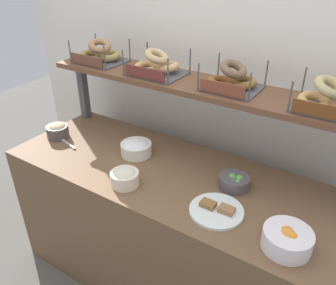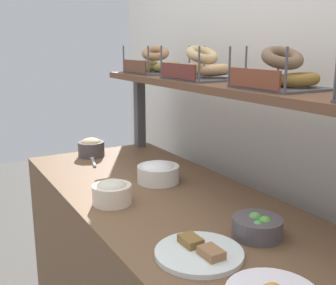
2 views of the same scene
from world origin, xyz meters
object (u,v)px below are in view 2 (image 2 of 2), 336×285
at_px(serving_spoon_near_plate, 92,159).
at_px(bagel_basket_plain, 201,68).
at_px(bowl_cream_cheese, 158,172).
at_px(bagel_basket_cinnamon_raisin, 280,75).
at_px(bowl_hummus, 91,147).
at_px(bowl_potato_salad, 112,192).
at_px(bagel_basket_everything, 155,64).
at_px(bowl_veggie_mix, 257,227).
at_px(serving_plate_white, 199,252).

height_order(serving_spoon_near_plate, bagel_basket_plain, bagel_basket_plain).
height_order(bowl_cream_cheese, bagel_basket_cinnamon_raisin, bagel_basket_cinnamon_raisin).
height_order(bowl_hummus, bowl_cream_cheese, bowl_hummus).
height_order(bowl_hummus, bowl_potato_salad, bowl_hummus).
bearing_deg(bowl_hummus, bagel_basket_everything, 68.50).
bearing_deg(bagel_basket_cinnamon_raisin, bagel_basket_everything, -179.86).
relative_size(bowl_cream_cheese, bagel_basket_plain, 0.59).
distance_m(bowl_veggie_mix, bowl_cream_cheese, 0.61).
height_order(serving_plate_white, bagel_basket_everything, bagel_basket_everything).
relative_size(bowl_potato_salad, bagel_basket_plain, 0.48).
bearing_deg(bowl_potato_salad, bagel_basket_plain, 104.42).
height_order(serving_plate_white, serving_spoon_near_plate, serving_plate_white).
bearing_deg(serving_spoon_near_plate, bowl_potato_salad, -12.93).
distance_m(bowl_hummus, serving_spoon_near_plate, 0.10).
xyz_separation_m(bagel_basket_everything, bagel_basket_plain, (0.43, -0.01, 0.00)).
xyz_separation_m(bowl_veggie_mix, bowl_cream_cheese, (-0.61, -0.01, 0.01)).
bearing_deg(bowl_veggie_mix, bagel_basket_everything, 169.06).
xyz_separation_m(bowl_potato_salad, bagel_basket_plain, (-0.12, 0.47, 0.43)).
bearing_deg(bowl_veggie_mix, bagel_basket_cinnamon_raisin, 125.84).
distance_m(bowl_veggie_mix, serving_plate_white, 0.22).
distance_m(serving_plate_white, bagel_basket_everything, 1.22).
distance_m(bowl_hummus, bagel_basket_plain, 0.77).
bearing_deg(bowl_potato_salad, bowl_cream_cheese, 116.29).
distance_m(bowl_hummus, bagel_basket_cinnamon_raisin, 1.14).
height_order(bowl_veggie_mix, bowl_potato_salad, bowl_potato_salad).
relative_size(serving_spoon_near_plate, bagel_basket_cinnamon_raisin, 0.64).
distance_m(bowl_veggie_mix, serving_spoon_near_plate, 1.08).
bearing_deg(serving_plate_white, bowl_hummus, 174.99).
xyz_separation_m(bowl_cream_cheese, bagel_basket_plain, (0.01, 0.20, 0.43)).
bearing_deg(bowl_potato_salad, serving_plate_white, 7.06).
bearing_deg(bowl_cream_cheese, bowl_potato_salad, -63.71).
bearing_deg(serving_plate_white, bowl_cream_cheese, 161.51).
distance_m(bowl_cream_cheese, serving_plate_white, 0.65).
bearing_deg(bagel_basket_plain, bagel_basket_cinnamon_raisin, 1.46).
relative_size(bowl_veggie_mix, bagel_basket_plain, 0.50).
distance_m(bowl_cream_cheese, bagel_basket_cinnamon_raisin, 0.67).
bearing_deg(bowl_cream_cheese, bagel_basket_everything, 153.28).
height_order(bowl_hummus, bagel_basket_plain, bagel_basket_plain).
xyz_separation_m(bowl_hummus, bowl_veggie_mix, (1.16, 0.12, -0.02)).
xyz_separation_m(bowl_hummus, bowl_potato_salad, (0.68, -0.16, -0.00)).
distance_m(bowl_cream_cheese, bagel_basket_everything, 0.64).
relative_size(bowl_potato_salad, bowl_cream_cheese, 0.81).
relative_size(bowl_hummus, bagel_basket_cinnamon_raisin, 0.49).
bearing_deg(bagel_basket_cinnamon_raisin, bowl_cream_cheese, -155.08).
relative_size(bowl_cream_cheese, bagel_basket_everything, 0.61).
bearing_deg(bagel_basket_everything, bagel_basket_cinnamon_raisin, 0.14).
height_order(bowl_hummus, bowl_veggie_mix, bowl_hummus).
relative_size(bowl_cream_cheese, serving_plate_white, 0.72).
bearing_deg(serving_plate_white, serving_spoon_near_plate, 176.01).
xyz_separation_m(bagel_basket_everything, bagel_basket_cinnamon_raisin, (0.89, 0.00, -0.00)).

